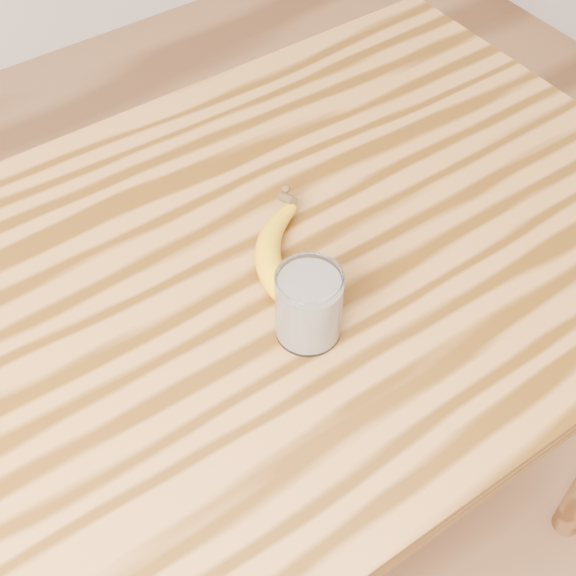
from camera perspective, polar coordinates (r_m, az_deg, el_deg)
table at (r=1.16m, az=-1.15°, el=-2.46°), size 1.20×0.80×0.90m
smoothie_glass at (r=0.95m, az=1.48°, el=-1.28°), size 0.08×0.08×0.10m
banana at (r=1.03m, az=-1.36°, el=1.45°), size 0.21×0.31×0.04m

